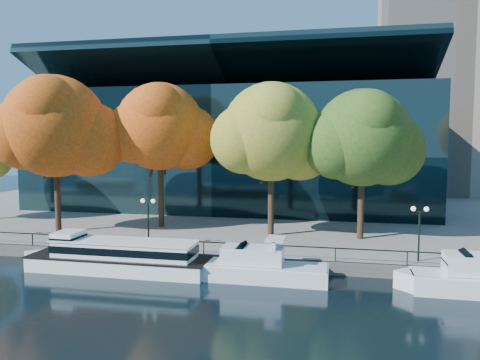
% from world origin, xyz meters
% --- Properties ---
extents(ground, '(160.00, 160.00, 0.00)m').
position_xyz_m(ground, '(0.00, 0.00, 0.00)').
color(ground, black).
rests_on(ground, ground).
extents(promenade, '(90.00, 67.08, 1.00)m').
position_xyz_m(promenade, '(0.00, 36.38, 0.50)').
color(promenade, slate).
rests_on(promenade, ground).
extents(railing, '(88.20, 0.08, 0.99)m').
position_xyz_m(railing, '(0.00, 3.25, 1.94)').
color(railing, black).
rests_on(railing, promenade).
extents(convention_building, '(50.00, 24.57, 21.43)m').
position_xyz_m(convention_building, '(-4.00, 31.79, 8.51)').
color(convention_building, black).
rests_on(convention_building, ground).
extents(office_tower, '(22.50, 22.50, 65.90)m').
position_xyz_m(office_tower, '(28.00, 55.00, 33.02)').
color(office_tower, gray).
rests_on(office_tower, ground).
extents(tour_boat, '(15.16, 3.38, 2.88)m').
position_xyz_m(tour_boat, '(-6.21, 0.64, 1.22)').
color(tour_boat, white).
rests_on(tour_boat, ground).
extents(cruiser_near, '(10.59, 2.73, 3.07)m').
position_xyz_m(cruiser_near, '(4.38, 0.73, 0.95)').
color(cruiser_near, white).
rests_on(cruiser_near, ground).
extents(cruiser_far, '(10.06, 2.79, 3.29)m').
position_xyz_m(cruiser_far, '(18.96, 0.68, 1.04)').
color(cruiser_far, white).
rests_on(cruiser_far, ground).
extents(tree_1, '(12.09, 9.91, 14.92)m').
position_xyz_m(tree_1, '(-16.00, 8.77, 10.88)').
color(tree_1, black).
rests_on(tree_1, promenade).
extents(tree_2, '(10.96, 8.99, 14.51)m').
position_xyz_m(tree_2, '(-7.28, 13.25, 10.94)').
color(tree_2, black).
rests_on(tree_2, promenade).
extents(tree_3, '(11.25, 9.23, 14.04)m').
position_xyz_m(tree_3, '(4.27, 11.20, 10.35)').
color(tree_3, black).
rests_on(tree_3, promenade).
extents(tree_4, '(10.73, 8.79, 13.29)m').
position_xyz_m(tree_4, '(12.29, 11.53, 9.82)').
color(tree_4, black).
rests_on(tree_4, promenade).
extents(lamp_1, '(1.26, 0.36, 4.03)m').
position_xyz_m(lamp_1, '(-5.10, 4.50, 3.98)').
color(lamp_1, black).
rests_on(lamp_1, promenade).
extents(lamp_2, '(1.26, 0.36, 4.03)m').
position_xyz_m(lamp_2, '(15.94, 4.50, 3.98)').
color(lamp_2, black).
rests_on(lamp_2, promenade).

